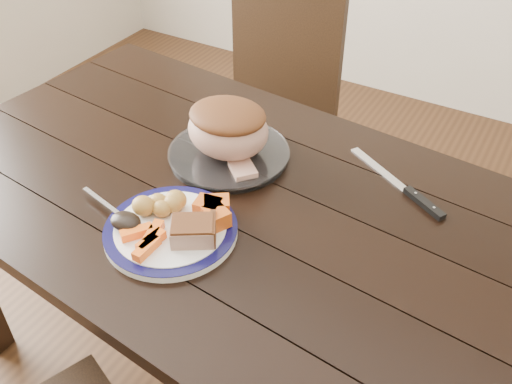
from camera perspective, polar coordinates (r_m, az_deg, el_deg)
The scene contains 15 objects.
ground at distance 1.91m, azimuth -1.87°, elevation -17.90°, with size 4.00×4.00×0.00m, color #472B16.
dining_table at distance 1.40m, azimuth -2.42°, elevation -3.06°, with size 1.68×1.05×0.75m.
chair_far at distance 2.12m, azimuth 1.65°, elevation 8.54°, with size 0.45×0.46×0.93m.
dinner_plate at distance 1.25m, azimuth -8.50°, elevation -3.86°, with size 0.29×0.29×0.02m, color white.
plate_rim at distance 1.24m, azimuth -8.54°, elevation -3.58°, with size 0.29×0.29×0.02m, color #0D0B3A.
serving_platter at distance 1.45m, azimuth -2.72°, elevation 3.70°, with size 0.30×0.30×0.02m, color white.
pork_slice at distance 1.19m, azimuth -6.34°, elevation -3.95°, with size 0.09×0.07×0.04m, color tan.
roasted_potatoes at distance 1.27m, azimuth -9.39°, elevation -1.17°, with size 0.10×0.10×0.04m.
carrot_batons at distance 1.20m, azimuth -10.85°, elevation -4.61°, with size 0.09×0.11×0.02m.
pumpkin_wedges at distance 1.24m, azimuth -4.25°, elevation -1.82°, with size 0.10×0.10×0.04m.
dark_mushroom at distance 1.24m, azimuth -12.90°, elevation -2.88°, with size 0.07×0.05×0.03m, color black.
fork at distance 1.31m, azimuth -14.30°, elevation -1.61°, with size 0.18×0.06×0.00m.
roast_joint at distance 1.41m, azimuth -2.81°, elevation 6.21°, with size 0.21×0.18×0.14m, color tan.
cut_slice at distance 1.37m, azimuth -1.32°, elevation 2.23°, with size 0.07×0.06×0.02m, color tan.
carving_knife at distance 1.38m, azimuth 15.35°, elevation -0.19°, with size 0.29×0.18×0.01m.
Camera 1 is at (0.58, -0.87, 1.60)m, focal length 40.00 mm.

